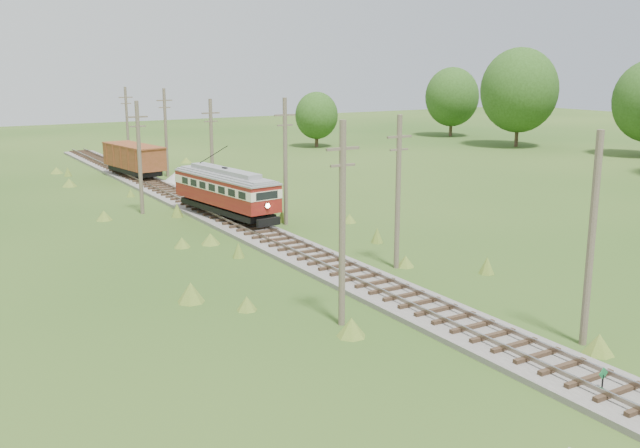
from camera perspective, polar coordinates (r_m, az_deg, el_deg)
railbed_main at (r=52.43m, az=-7.37°, el=0.39°), size 3.60×96.00×0.57m
switch_marker at (r=26.99m, az=21.69°, el=-11.47°), size 0.45×0.06×1.08m
streetcar at (r=52.30m, az=-7.58°, el=2.81°), size 3.94×11.10×5.02m
gondola at (r=73.54m, az=-14.67°, el=5.14°), size 4.08×9.05×2.90m
gravel_pile at (r=70.04m, az=-11.32°, el=3.62°), size 3.07×3.25×1.11m
utility_pole_r_1 at (r=30.33m, az=20.88°, el=-1.25°), size 0.30×0.30×8.80m
utility_pole_r_2 at (r=39.59m, az=6.26°, el=2.66°), size 1.60×0.30×8.60m
utility_pole_r_3 at (r=50.37m, az=-2.79°, el=5.10°), size 1.60×0.30×9.00m
utility_pole_r_4 at (r=62.02m, az=-8.66°, el=6.11°), size 1.60×0.30×8.40m
utility_pole_r_5 at (r=74.25m, az=-12.23°, el=7.23°), size 1.60×0.30×8.90m
utility_pole_r_6 at (r=86.58m, az=-15.17°, el=7.75°), size 1.60×0.30×8.70m
utility_pole_l_a at (r=30.51m, az=1.79°, el=0.11°), size 1.60×0.30×9.00m
utility_pole_l_b at (r=55.78m, az=-14.25°, el=5.25°), size 1.60×0.30×8.60m
tree_right_4 at (r=102.86m, az=15.65°, el=10.27°), size 10.50×10.50×13.53m
tree_right_5 at (r=115.86m, az=10.51°, el=9.97°), size 8.40×8.40×10.82m
tree_mid_b at (r=99.05m, az=-0.28°, el=8.67°), size 5.88×5.88×7.57m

